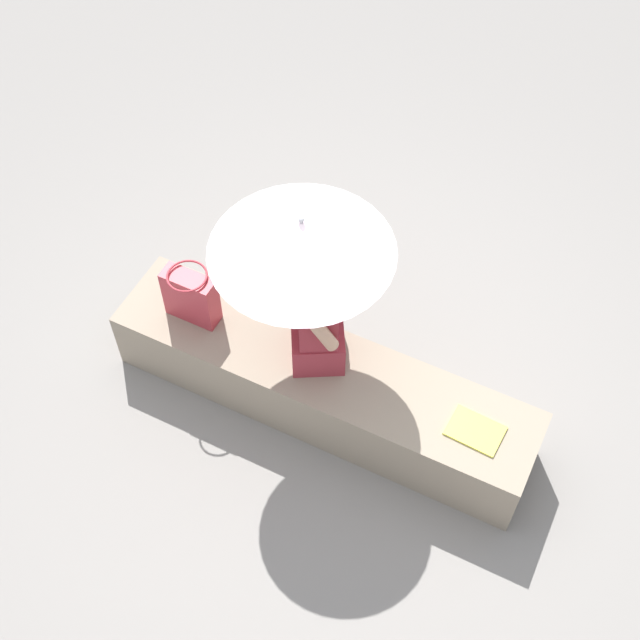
{
  "coord_description": "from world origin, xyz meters",
  "views": [
    {
      "loc": [
        -1.15,
        2.34,
        4.38
      ],
      "look_at": [
        0.03,
        -0.04,
        0.77
      ],
      "focal_mm": 48.93,
      "sensor_mm": 36.0,
      "label": 1
    }
  ],
  "objects_px": {
    "person_seated": "(317,308)",
    "parasol": "(302,237)",
    "handbag_black": "(191,296)",
    "magazine": "(475,431)"
  },
  "relations": [
    {
      "from": "parasol",
      "to": "person_seated",
      "type": "bearing_deg",
      "value": -174.33
    },
    {
      "from": "handbag_black",
      "to": "magazine",
      "type": "relative_size",
      "value": 1.26
    },
    {
      "from": "person_seated",
      "to": "parasol",
      "type": "relative_size",
      "value": 0.87
    },
    {
      "from": "person_seated",
      "to": "handbag_black",
      "type": "xyz_separation_m",
      "value": [
        0.74,
        0.09,
        -0.21
      ]
    },
    {
      "from": "handbag_black",
      "to": "magazine",
      "type": "distance_m",
      "value": 1.7
    },
    {
      "from": "handbag_black",
      "to": "parasol",
      "type": "bearing_deg",
      "value": -173.04
    },
    {
      "from": "parasol",
      "to": "handbag_black",
      "type": "bearing_deg",
      "value": 6.96
    },
    {
      "from": "person_seated",
      "to": "magazine",
      "type": "height_order",
      "value": "person_seated"
    },
    {
      "from": "person_seated",
      "to": "parasol",
      "type": "height_order",
      "value": "parasol"
    },
    {
      "from": "parasol",
      "to": "magazine",
      "type": "relative_size",
      "value": 3.72
    }
  ]
}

